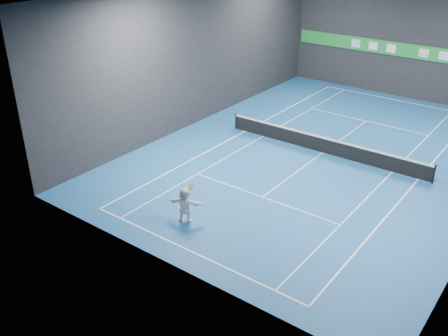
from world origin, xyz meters
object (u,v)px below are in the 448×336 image
Objects in this scene: player at (185,205)px; tennis_net at (323,145)px; tennis_ball at (181,156)px; tennis_racket at (191,188)px.

tennis_net is at bearing -120.85° from player.
tennis_ball is 10.75m from tennis_net.
tennis_net is 10.38m from tennis_racket.
tennis_ball is 1.48m from tennis_racket.
player is 2.79× the size of tennis_racket.
tennis_racket is at bearing 166.08° from player.
tennis_racket is (0.42, 0.04, -1.42)m from tennis_ball.
player is at bearing -98.88° from tennis_net.
tennis_racket is at bearing 6.05° from tennis_ball.
tennis_ball is at bearing -99.34° from tennis_net.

